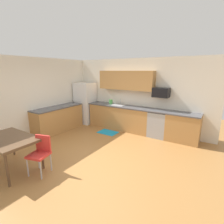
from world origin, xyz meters
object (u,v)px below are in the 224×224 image
microwave (161,92)px  kettle (111,102)px  refrigerator (85,103)px  oven_range (158,124)px  chair_near_table (41,151)px  dining_table (8,140)px

microwave → kettle: bearing=-178.6°
refrigerator → kettle: bearing=5.9°
microwave → refrigerator: bearing=-176.8°
oven_range → chair_near_table: 3.88m
chair_near_table → kettle: (-0.50, 3.63, 0.52)m
microwave → chair_near_table: bearing=-112.2°
refrigerator → microwave: refrigerator is taller
kettle → chair_near_table: bearing=-82.2°
refrigerator → kettle: 1.27m
dining_table → microwave: bearing=60.5°
microwave → dining_table: 4.64m
refrigerator → chair_near_table: (1.75, -3.50, -0.37)m
refrigerator → kettle: refrigerator is taller
microwave → chair_near_table: microwave is taller
microwave → kettle: microwave is taller
oven_range → kettle: kettle is taller
refrigerator → dining_table: (1.01, -3.79, -0.18)m
refrigerator → dining_table: refrigerator is taller
microwave → dining_table: bearing=-119.5°
kettle → refrigerator: bearing=-174.1°
microwave → kettle: 2.07m
refrigerator → oven_range: 3.28m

